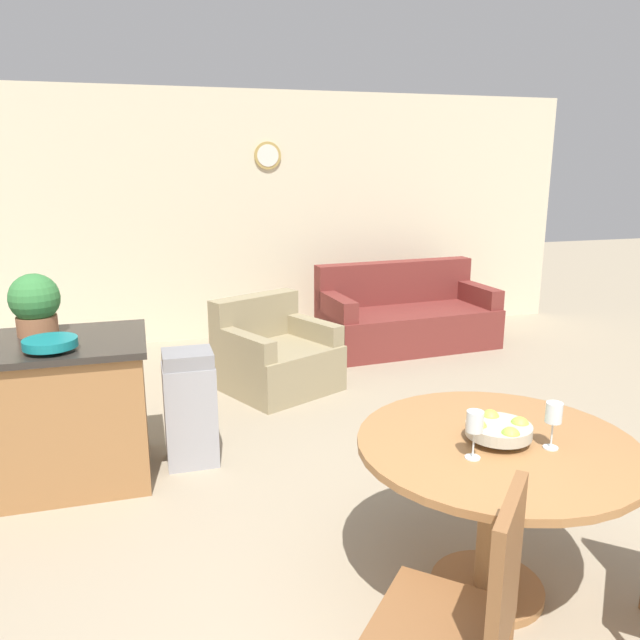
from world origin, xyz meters
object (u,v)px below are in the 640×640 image
object	(u,v)px
dining_chair_near_left	(466,612)
wine_glass_right	(554,415)
kitchen_island	(47,412)
couch	(406,319)
armchair	(275,358)
teal_bowl	(50,343)
trash_bin	(190,408)
potted_plant	(35,303)
wine_glass_left	(475,424)
fruit_bowl	(499,429)
dining_table	(495,477)

from	to	relation	value
dining_chair_near_left	wine_glass_right	size ratio (longest dim) A/B	4.68
dining_chair_near_left	kitchen_island	xyz separation A→B (m)	(-1.55, 2.37, -0.08)
dining_chair_near_left	couch	distance (m)	4.86
kitchen_island	wine_glass_right	bearing A→B (deg)	-38.98
armchair	teal_bowl	bearing A→B (deg)	-162.96
trash_bin	dining_chair_near_left	bearing A→B (deg)	-73.90
dining_chair_near_left	potted_plant	size ratio (longest dim) A/B	2.53
wine_glass_left	teal_bowl	xyz separation A→B (m)	(-1.78, 1.58, 0.04)
fruit_bowl	couch	bearing A→B (deg)	71.65
dining_chair_near_left	potted_plant	distance (m)	3.05
dining_chair_near_left	kitchen_island	size ratio (longest dim) A/B	0.79
dining_table	dining_chair_near_left	size ratio (longest dim) A/B	1.27
dining_table	fruit_bowl	size ratio (longest dim) A/B	4.32
potted_plant	armchair	xyz separation A→B (m)	(1.72, 1.06, -0.83)
couch	armchair	world-z (taller)	couch
wine_glass_right	potted_plant	bearing A→B (deg)	138.64
wine_glass_right	couch	distance (m)	4.15
fruit_bowl	trash_bin	size ratio (longest dim) A/B	0.37
dining_table	wine_glass_right	size ratio (longest dim) A/B	5.94
dining_table	kitchen_island	distance (m)	2.67
dining_chair_near_left	wine_glass_right	bearing A→B (deg)	-8.88
kitchen_island	teal_bowl	xyz separation A→B (m)	(0.09, -0.22, 0.50)
fruit_bowl	armchair	size ratio (longest dim) A/B	0.25
teal_bowl	fruit_bowl	bearing A→B (deg)	-36.76
fruit_bowl	trash_bin	distance (m)	2.13
fruit_bowl	armchair	distance (m)	3.01
wine_glass_left	couch	bearing A→B (deg)	69.70
potted_plant	trash_bin	world-z (taller)	potted_plant
dining_table	fruit_bowl	bearing A→B (deg)	3.71
teal_bowl	armchair	size ratio (longest dim) A/B	0.26
dining_chair_near_left	fruit_bowl	size ratio (longest dim) A/B	3.40
fruit_bowl	trash_bin	xyz separation A→B (m)	(-1.20, 1.70, -0.43)
couch	armchair	xyz separation A→B (m)	(-1.64, -0.90, -0.02)
dining_table	trash_bin	xyz separation A→B (m)	(-1.20, 1.70, -0.20)
wine_glass_left	fruit_bowl	bearing A→B (deg)	30.69
armchair	dining_table	bearing A→B (deg)	-108.23
potted_plant	trash_bin	distance (m)	1.16
wine_glass_left	kitchen_island	distance (m)	2.64
fruit_bowl	kitchen_island	bearing A→B (deg)	140.63
potted_plant	couch	bearing A→B (deg)	30.20
dining_chair_near_left	armchair	distance (m)	3.62
wine_glass_left	kitchen_island	bearing A→B (deg)	136.11
potted_plant	couch	world-z (taller)	potted_plant
couch	dining_chair_near_left	bearing A→B (deg)	-115.78
wine_glass_right	fruit_bowl	bearing A→B (deg)	145.83
potted_plant	kitchen_island	bearing A→B (deg)	-82.09
fruit_bowl	wine_glass_left	xyz separation A→B (m)	(-0.19, -0.11, 0.10)
teal_bowl	armchair	world-z (taller)	teal_bowl
dining_chair_near_left	armchair	size ratio (longest dim) A/B	0.85
dining_table	wine_glass_left	distance (m)	0.39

